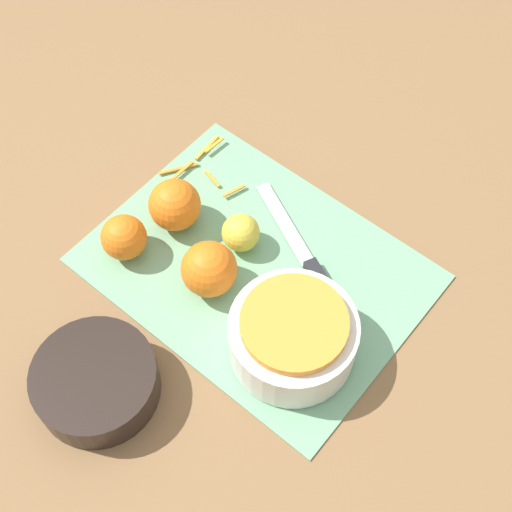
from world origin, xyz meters
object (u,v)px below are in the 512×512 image
(orange_left, at_px, (209,269))
(orange_right, at_px, (175,205))
(knife, at_px, (316,274))
(bowl_speckled, at_px, (293,336))
(orange_back, at_px, (124,237))
(bowl_dark, at_px, (96,382))
(lemon, at_px, (241,233))

(orange_left, relative_size, orange_right, 1.02)
(knife, bearing_deg, bowl_speckled, 136.64)
(knife, distance_m, orange_left, 0.16)
(orange_right, bearing_deg, orange_back, 76.86)
(bowl_speckled, height_order, bowl_dark, bowl_speckled)
(knife, distance_m, orange_right, 0.24)
(orange_left, xyz_separation_m, orange_right, (0.12, -0.05, -0.00))
(orange_left, relative_size, lemon, 1.42)
(bowl_dark, bearing_deg, lemon, -89.31)
(bowl_dark, height_order, lemon, lemon)
(bowl_speckled, relative_size, orange_right, 2.19)
(orange_back, bearing_deg, knife, -149.78)
(bowl_speckled, bearing_deg, knife, -68.81)
(knife, bearing_deg, orange_left, 69.34)
(bowl_speckled, distance_m, orange_back, 0.29)
(orange_left, bearing_deg, orange_right, -24.09)
(knife, height_order, orange_right, orange_right)
(bowl_dark, height_order, knife, bowl_dark)
(knife, relative_size, orange_back, 3.73)
(orange_back, relative_size, lemon, 1.19)
(orange_left, xyz_separation_m, orange_back, (0.14, 0.04, -0.01))
(knife, distance_m, lemon, 0.13)
(bowl_speckled, height_order, knife, bowl_speckled)
(knife, xyz_separation_m, lemon, (0.12, 0.03, 0.02))
(orange_back, height_order, lemon, orange_back)
(orange_back, bearing_deg, orange_right, -103.14)
(orange_left, height_order, orange_right, orange_left)
(bowl_speckled, bearing_deg, orange_left, -2.35)
(lemon, bearing_deg, knife, -168.29)
(knife, distance_m, orange_back, 0.29)
(bowl_dark, bearing_deg, bowl_speckled, -127.79)
(bowl_dark, height_order, orange_back, orange_back)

